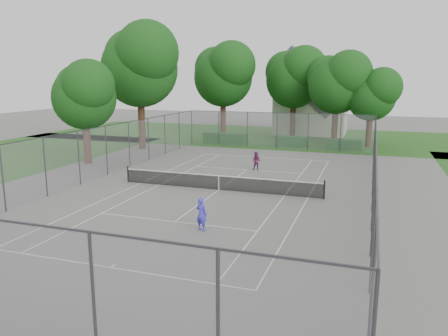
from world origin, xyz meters
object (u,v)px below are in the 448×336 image
(tennis_net, at_px, (219,182))
(woman_player, at_px, (256,161))
(house, at_px, (312,99))
(girl_player, at_px, (201,214))

(tennis_net, xyz_separation_m, woman_player, (0.71, 6.43, 0.19))
(house, height_order, girl_player, house)
(girl_player, bearing_deg, woman_player, -68.64)
(tennis_net, relative_size, house, 1.23)
(house, bearing_deg, girl_player, -89.68)
(tennis_net, relative_size, woman_player, 9.15)
(girl_player, bearing_deg, tennis_net, -59.43)
(tennis_net, relative_size, girl_player, 8.29)
(house, height_order, woman_player, house)
(tennis_net, bearing_deg, house, 87.20)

